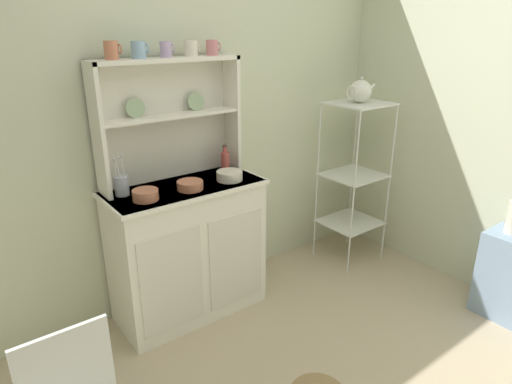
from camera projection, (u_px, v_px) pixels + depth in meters
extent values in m
cube|color=beige|center=(183.00, 113.00, 2.79)|extent=(3.84, 0.05, 2.50)
cube|color=white|center=(188.00, 251.00, 2.80)|extent=(0.92, 0.42, 0.87)
cube|color=silver|center=(172.00, 283.00, 2.53)|extent=(0.39, 0.01, 0.61)
cube|color=silver|center=(236.00, 259.00, 2.78)|extent=(0.39, 0.01, 0.61)
cube|color=white|center=(184.00, 188.00, 2.65)|extent=(0.95, 0.45, 0.02)
cube|color=silver|center=(165.00, 120.00, 2.67)|extent=(0.89, 0.02, 0.73)
cube|color=white|center=(98.00, 132.00, 2.36)|extent=(0.02, 0.18, 0.73)
cube|color=white|center=(231.00, 114.00, 2.85)|extent=(0.02, 0.18, 0.73)
cube|color=white|center=(170.00, 116.00, 2.59)|extent=(0.85, 0.16, 0.02)
cube|color=white|center=(166.00, 60.00, 2.48)|extent=(0.89, 0.18, 0.02)
cylinder|color=#9EB78E|center=(135.00, 108.00, 2.49)|extent=(0.11, 0.03, 0.11)
cylinder|color=#9EB78E|center=(196.00, 102.00, 2.71)|extent=(0.11, 0.03, 0.11)
cylinder|color=silver|center=(354.00, 197.00, 3.15)|extent=(0.01, 0.01, 1.25)
cylinder|color=silver|center=(389.00, 185.00, 3.38)|extent=(0.01, 0.01, 1.25)
cylinder|color=silver|center=(317.00, 183.00, 3.43)|extent=(0.01, 0.01, 1.25)
cylinder|color=silver|center=(352.00, 173.00, 3.66)|extent=(0.01, 0.01, 1.25)
cube|color=silver|center=(359.00, 104.00, 3.19)|extent=(0.42, 0.39, 0.01)
cube|color=silver|center=(354.00, 175.00, 3.38)|extent=(0.42, 0.39, 0.01)
cube|color=silver|center=(350.00, 222.00, 3.52)|extent=(0.42, 0.39, 0.01)
cube|color=white|center=(68.00, 381.00, 1.48)|extent=(0.31, 0.02, 0.40)
cylinder|color=#C67556|center=(111.00, 50.00, 2.29)|extent=(0.07, 0.07, 0.09)
torus|color=#C67556|center=(120.00, 49.00, 2.31)|extent=(0.01, 0.05, 0.05)
cylinder|color=#8EB2D1|center=(138.00, 50.00, 2.37)|extent=(0.08, 0.08, 0.09)
torus|color=#8EB2D1|center=(147.00, 49.00, 2.40)|extent=(0.01, 0.05, 0.05)
cylinder|color=#B79ECC|center=(166.00, 49.00, 2.46)|extent=(0.06, 0.06, 0.09)
torus|color=#B79ECC|center=(173.00, 48.00, 2.48)|extent=(0.01, 0.05, 0.05)
cylinder|color=silver|center=(190.00, 48.00, 2.55)|extent=(0.08, 0.08, 0.09)
torus|color=silver|center=(198.00, 47.00, 2.58)|extent=(0.01, 0.05, 0.05)
cylinder|color=#D17A84|center=(212.00, 48.00, 2.63)|extent=(0.07, 0.07, 0.09)
torus|color=#D17A84|center=(218.00, 47.00, 2.66)|extent=(0.01, 0.05, 0.05)
cylinder|color=#C67556|center=(145.00, 195.00, 2.42)|extent=(0.14, 0.14, 0.06)
cylinder|color=#C67556|center=(190.00, 185.00, 2.58)|extent=(0.15, 0.15, 0.05)
cylinder|color=silver|center=(230.00, 176.00, 2.73)|extent=(0.16, 0.16, 0.06)
cylinder|color=#B74C47|center=(225.00, 162.00, 2.88)|extent=(0.06, 0.06, 0.13)
cylinder|color=#B74C47|center=(225.00, 150.00, 2.85)|extent=(0.03, 0.03, 0.04)
cylinder|color=#4C382D|center=(225.00, 146.00, 2.85)|extent=(0.03, 0.03, 0.01)
cylinder|color=#B2B7C6|center=(122.00, 186.00, 2.48)|extent=(0.08, 0.08, 0.11)
cylinder|color=silver|center=(116.00, 174.00, 2.46)|extent=(0.02, 0.03, 0.16)
ellipsoid|color=silver|center=(114.00, 159.00, 2.43)|extent=(0.02, 0.01, 0.01)
cylinder|color=silver|center=(124.00, 173.00, 2.45)|extent=(0.02, 0.02, 0.18)
ellipsoid|color=silver|center=(122.00, 156.00, 2.42)|extent=(0.02, 0.01, 0.01)
cylinder|color=silver|center=(119.00, 174.00, 2.43)|extent=(0.03, 0.02, 0.18)
ellipsoid|color=silver|center=(117.00, 157.00, 2.40)|extent=(0.02, 0.01, 0.01)
sphere|color=white|center=(360.00, 91.00, 3.16)|extent=(0.16, 0.16, 0.16)
sphere|color=silver|center=(361.00, 78.00, 3.12)|extent=(0.02, 0.02, 0.02)
cylinder|color=white|center=(371.00, 88.00, 3.21)|extent=(0.09, 0.02, 0.07)
torus|color=white|center=(352.00, 92.00, 3.10)|extent=(0.01, 0.10, 0.10)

